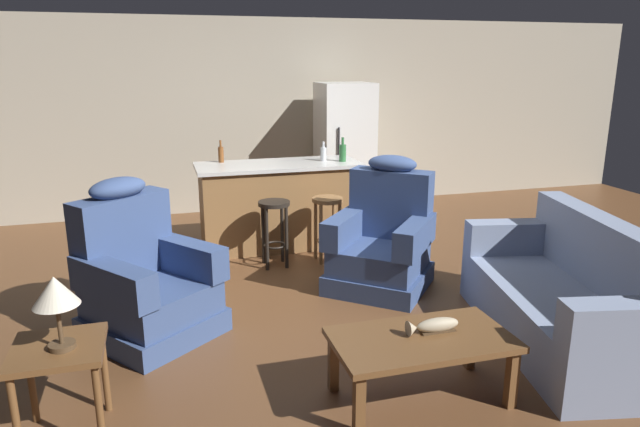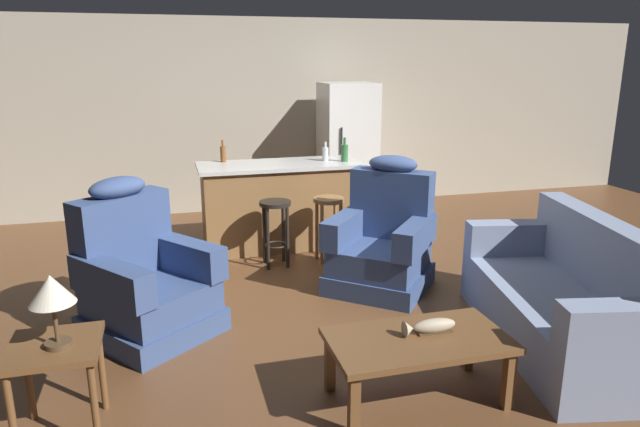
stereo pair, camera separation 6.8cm
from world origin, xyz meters
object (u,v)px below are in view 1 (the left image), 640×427
kitchen_island (279,205)px  bar_stool_right (327,217)px  recliner_near_lamp (144,281)px  bottle_wine_dark (221,154)px  fish_figurine (433,326)px  table_lamp (55,295)px  couch (567,300)px  refrigerator (344,149)px  recliner_near_island (383,242)px  coffee_table (422,345)px  bottle_short_amber (323,154)px  bar_stool_left (274,221)px  end_table (60,362)px  bottle_tall_green (343,152)px

kitchen_island → bar_stool_right: (0.38, -0.63, -0.01)m
recliner_near_lamp → bottle_wine_dark: (0.85, 2.05, 0.62)m
fish_figurine → table_lamp: 2.17m
couch → refrigerator: 4.10m
recliner_near_island → kitchen_island: recliner_near_island is taller
coffee_table → fish_figurine: size_ratio=3.24×
couch → table_lamp: table_lamp is taller
coffee_table → bottle_short_amber: size_ratio=5.08×
table_lamp → bar_stool_left: (1.65, 2.41, -0.40)m
coffee_table → table_lamp: (-2.04, 0.17, 0.50)m
bar_stool_left → bar_stool_right: same height
fish_figurine → bar_stool_right: (0.09, 2.55, 0.01)m
recliner_near_lamp → end_table: (-0.43, -1.20, 0.04)m
bottle_tall_green → fish_figurine: bearing=-97.9°
recliner_near_island → fish_figurine: bearing=28.2°
couch → table_lamp: (-3.40, -0.20, 0.53)m
end_table → table_lamp: (0.03, -0.03, 0.41)m
refrigerator → bottle_tall_green: (-0.45, -1.28, 0.17)m
table_lamp → couch: bearing=3.4°
bar_stool_right → bottle_short_amber: bottle_short_amber is taller
bar_stool_left → bottle_tall_green: size_ratio=2.53×
fish_figurine → recliner_near_lamp: recliner_near_lamp is taller
kitchen_island → couch: bearing=-61.3°
couch → bottle_short_amber: bottle_short_amber is taller
coffee_table → recliner_near_island: bearing=75.2°
kitchen_island → bottle_short_amber: bearing=1.0°
fish_figurine → bar_stool_left: bar_stool_left is taller
recliner_near_island → bottle_wine_dark: (-1.27, 1.65, 0.62)m
fish_figurine → end_table: bearing=175.6°
end_table → refrigerator: size_ratio=0.32×
bottle_tall_green → coffee_table: bearing=-99.4°
bar_stool_left → coffee_table: bearing=-81.6°
bar_stool_right → bottle_wine_dark: (-0.97, 0.87, 0.57)m
end_table → table_lamp: bearing=-47.8°
kitchen_island → bottle_tall_green: size_ratio=6.70×
table_lamp → bar_stool_left: table_lamp is taller
coffee_table → table_lamp: bearing=175.2°
end_table → bar_stool_left: size_ratio=0.82×
bar_stool_left → couch: bearing=-51.8°
coffee_table → bar_stool_left: bearing=98.4°
recliner_near_island → bottle_wine_dark: bearing=-101.9°
bottle_short_amber → couch: bearing=-70.0°
end_table → bottle_short_amber: 3.89m
couch → recliner_near_lamp: size_ratio=1.69×
table_lamp → bar_stool_left: size_ratio=0.60×
recliner_near_island → bottle_short_amber: 1.56m
bar_stool_left → bottle_wine_dark: 1.12m
bar_stool_right → bottle_wine_dark: bearing=138.3°
recliner_near_island → bottle_tall_green: bearing=-141.3°
couch → bar_stool_right: size_ratio=2.99×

